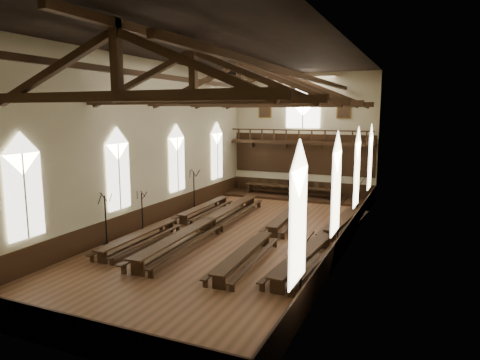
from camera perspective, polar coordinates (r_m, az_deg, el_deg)
The scene contains 21 objects.
ground at distance 24.43m, azimuth -0.04°, elevation -7.32°, with size 26.00×26.00×0.00m, color brown.
room_walls at distance 23.44m, azimuth -0.04°, elevation 8.01°, with size 26.00×26.00×26.00m.
wainscot_band at distance 24.27m, azimuth -0.04°, elevation -5.96°, with size 12.00×26.00×1.20m.
side_windows at distance 23.65m, azimuth -0.04°, elevation 1.40°, with size 11.85×19.80×4.50m.
end_window at distance 35.63m, azimuth 8.40°, elevation 9.51°, with size 2.80×0.12×3.80m.
minstrels_gallery at distance 35.53m, azimuth 8.18°, elevation 4.16°, with size 11.80×1.24×3.70m.
portraits at distance 35.63m, azimuth 8.40°, elevation 9.31°, with size 7.75×0.09×1.45m.
roof_trusses at distance 23.47m, azimuth -0.04°, elevation 12.30°, with size 11.70×25.70×2.80m.
refectory_row_a at distance 25.95m, azimuth -8.50°, elevation -5.30°, with size 1.50×13.78×0.68m.
refectory_row_b at distance 24.88m, azimuth -4.22°, elevation -5.62°, with size 2.01×15.08×0.82m.
refectory_row_c at distance 23.05m, azimuth 3.80°, elevation -7.05°, with size 1.70×13.90×0.69m.
refectory_row_d at distance 22.87m, azimuth 11.67°, elevation -7.27°, with size 1.97×14.34×0.73m.
dais at distance 34.96m, azimuth 6.91°, elevation -2.21°, with size 11.40×2.81×0.19m, color black.
high_table at distance 34.82m, azimuth 6.93°, elevation -1.04°, with size 8.02×1.27×0.75m.
high_chairs at distance 35.58m, azimuth 7.29°, elevation -0.96°, with size 7.69×0.49×1.02m.
candelabrum_left_near at distance 23.34m, azimuth -17.40°, elevation -6.36°, with size 0.85×0.80×2.81m.
candelabrum_left_mid at distance 25.69m, azimuth -12.87°, elevation -5.06°, with size 0.68×0.72×2.38m.
candelabrum_left_far at distance 30.64m, azimuth -6.13°, elevation -2.31°, with size 0.78×0.89×2.88m.
candelabrum_right_near at distance 15.93m, azimuth 8.08°, elevation -13.32°, with size 0.84×0.83×2.81m.
candelabrum_right_mid at distance 22.37m, azimuth 12.90°, elevation -6.85°, with size 0.80×0.85×2.80m.
candelabrum_right_far at distance 28.79m, azimuth 15.40°, elevation -3.33°, with size 0.87×0.83×2.88m.
Camera 1 is at (9.37, -21.48, 6.90)m, focal length 32.00 mm.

